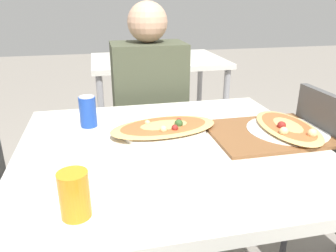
% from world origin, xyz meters
% --- Properties ---
extents(dining_table, '(1.06, 0.97, 0.77)m').
position_xyz_m(dining_table, '(0.00, 0.00, 0.70)').
color(dining_table, silver).
rests_on(dining_table, ground_plane).
extents(chair_far_seated, '(0.40, 0.40, 0.93)m').
position_xyz_m(chair_far_seated, '(0.04, 0.82, 0.52)').
color(chair_far_seated, '#4C4C4C').
rests_on(chair_far_seated, ground_plane).
extents(person_seated, '(0.39, 0.29, 1.25)m').
position_xyz_m(person_seated, '(0.04, 0.70, 0.74)').
color(person_seated, '#2D2D38').
rests_on(person_seated, ground_plane).
extents(pizza_main, '(0.44, 0.32, 0.06)m').
position_xyz_m(pizza_main, '(-0.00, 0.12, 0.79)').
color(pizza_main, white).
rests_on(pizza_main, dining_table).
extents(soda_can, '(0.07, 0.07, 0.12)m').
position_xyz_m(soda_can, '(-0.28, 0.25, 0.84)').
color(soda_can, '#1E47B2').
rests_on(soda_can, dining_table).
extents(drink_glass, '(0.07, 0.07, 0.12)m').
position_xyz_m(drink_glass, '(-0.31, -0.34, 0.83)').
color(drink_glass, orange).
rests_on(drink_glass, dining_table).
extents(serving_tray, '(0.43, 0.34, 0.01)m').
position_xyz_m(serving_tray, '(0.38, 0.02, 0.78)').
color(serving_tray, brown).
rests_on(serving_tray, dining_table).
extents(pizza_second, '(0.31, 0.38, 0.06)m').
position_xyz_m(pizza_second, '(0.46, 0.01, 0.79)').
color(pizza_second, white).
rests_on(pizza_second, dining_table).
extents(background_table, '(1.10, 0.80, 0.89)m').
position_xyz_m(background_table, '(0.24, 1.73, 0.71)').
color(background_table, silver).
rests_on(background_table, ground_plane).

